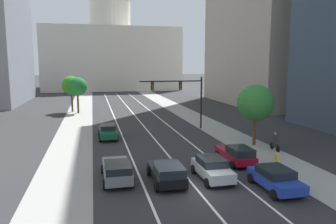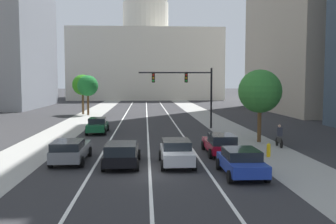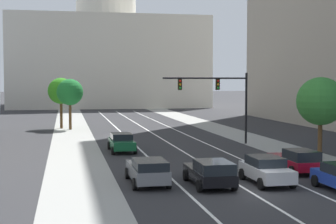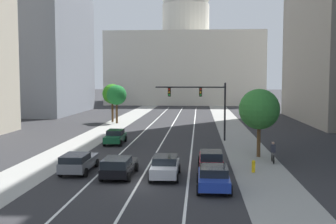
# 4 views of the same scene
# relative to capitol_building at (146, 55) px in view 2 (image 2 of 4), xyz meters

# --- Properties ---
(ground_plane) EXTENTS (400.00, 400.00, 0.00)m
(ground_plane) POSITION_rel_capitol_building_xyz_m (0.00, -51.12, -12.68)
(ground_plane) COLOR #2B2B2D
(sidewalk_left) EXTENTS (4.08, 130.00, 0.01)m
(sidewalk_left) POSITION_rel_capitol_building_xyz_m (-8.46, -56.12, -12.67)
(sidewalk_left) COLOR gray
(sidewalk_left) RESTS_ON ground
(sidewalk_right) EXTENTS (4.08, 130.00, 0.01)m
(sidewalk_right) POSITION_rel_capitol_building_xyz_m (8.46, -56.12, -12.67)
(sidewalk_right) COLOR gray
(sidewalk_right) RESTS_ON ground
(lane_stripe_left) EXTENTS (0.16, 90.00, 0.01)m
(lane_stripe_left) POSITION_rel_capitol_building_xyz_m (-3.21, -66.12, -12.66)
(lane_stripe_left) COLOR white
(lane_stripe_left) RESTS_ON ground
(lane_stripe_center) EXTENTS (0.16, 90.00, 0.01)m
(lane_stripe_center) POSITION_rel_capitol_building_xyz_m (0.00, -66.12, -12.66)
(lane_stripe_center) COLOR white
(lane_stripe_center) RESTS_ON ground
(lane_stripe_right) EXTENTS (0.16, 90.00, 0.01)m
(lane_stripe_right) POSITION_rel_capitol_building_xyz_m (3.21, -66.12, -12.66)
(lane_stripe_right) COLOR white
(lane_stripe_right) RESTS_ON ground
(capitol_building) EXTENTS (40.99, 28.89, 39.74)m
(capitol_building) POSITION_rel_capitol_building_xyz_m (0.00, 0.00, 0.00)
(capitol_building) COLOR beige
(capitol_building) RESTS_ON ground
(car_gray) EXTENTS (2.03, 4.68, 1.47)m
(car_gray) POSITION_rel_capitol_building_xyz_m (-4.82, -88.36, -11.90)
(car_gray) COLOR slate
(car_gray) RESTS_ON ground
(car_crimson) EXTENTS (1.94, 4.62, 1.47)m
(car_crimson) POSITION_rel_capitol_building_xyz_m (4.82, -86.47, -11.92)
(car_crimson) COLOR maroon
(car_crimson) RESTS_ON ground
(car_black) EXTENTS (2.11, 4.61, 1.47)m
(car_black) POSITION_rel_capitol_building_xyz_m (-1.61, -89.57, -11.90)
(car_black) COLOR black
(car_black) RESTS_ON ground
(car_silver) EXTENTS (1.99, 4.19, 1.49)m
(car_silver) POSITION_rel_capitol_building_xyz_m (1.61, -89.46, -11.89)
(car_silver) COLOR #B2B5BA
(car_silver) RESTS_ON ground
(car_green) EXTENTS (1.99, 4.46, 1.47)m
(car_green) POSITION_rel_capitol_building_xyz_m (-4.82, -75.18, -11.91)
(car_green) COLOR #14512D
(car_green) RESTS_ON ground
(car_blue) EXTENTS (2.08, 4.18, 1.42)m
(car_blue) POSITION_rel_capitol_building_xyz_m (4.82, -92.17, -11.92)
(car_blue) COLOR #1E389E
(car_blue) RESTS_ON ground
(traffic_signal_mast) EXTENTS (7.72, 0.39, 6.36)m
(traffic_signal_mast) POSITION_rel_capitol_building_xyz_m (4.26, -72.15, -8.09)
(traffic_signal_mast) COLOR black
(traffic_signal_mast) RESTS_ON ground
(fire_hydrant) EXTENTS (0.26, 0.35, 0.91)m
(fire_hydrant) POSITION_rel_capitol_building_xyz_m (7.87, -87.40, -12.21)
(fire_hydrant) COLOR yellow
(fire_hydrant) RESTS_ON ground
(cyclist) EXTENTS (0.37, 1.70, 1.72)m
(cyclist) POSITION_rel_capitol_building_xyz_m (9.90, -83.79, -11.82)
(cyclist) COLOR black
(cyclist) RESTS_ON ground
(street_tree_near_left) EXTENTS (3.04, 3.04, 5.86)m
(street_tree_near_left) POSITION_rel_capitol_building_xyz_m (-8.64, -55.59, -8.37)
(street_tree_near_left) COLOR #51381E
(street_tree_near_left) RESTS_ON ground
(street_tree_mid_left) EXTENTS (3.09, 3.09, 5.99)m
(street_tree_mid_left) POSITION_rel_capitol_building_xyz_m (-9.66, -53.91, -8.26)
(street_tree_mid_left) COLOR #51381E
(street_tree_mid_left) RESTS_ON ground
(street_tree_mid_right) EXTENTS (3.52, 3.52, 5.94)m
(street_tree_mid_right) POSITION_rel_capitol_building_xyz_m (9.10, -81.32, -8.52)
(street_tree_mid_right) COLOR #51381E
(street_tree_mid_right) RESTS_ON ground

